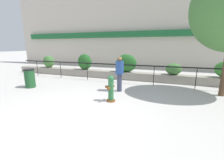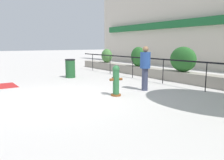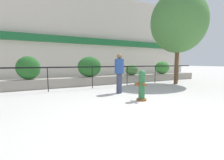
# 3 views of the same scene
# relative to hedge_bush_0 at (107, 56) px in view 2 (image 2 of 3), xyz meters

# --- Properties ---
(ground_plane) EXTENTS (120.00, 120.00, 0.00)m
(ground_plane) POSITION_rel_hedge_bush_0_xyz_m (6.29, -6.00, -0.99)
(ground_plane) COLOR #BCB7B2
(planter_wall_low) EXTENTS (18.00, 0.70, 0.50)m
(planter_wall_low) POSITION_rel_hedge_bush_0_xyz_m (6.29, 0.00, -0.74)
(planter_wall_low) COLOR gray
(planter_wall_low) RESTS_ON ground
(fence_railing_segment) EXTENTS (15.00, 0.05, 1.15)m
(fence_railing_segment) POSITION_rel_hedge_bush_0_xyz_m (6.29, -1.10, 0.03)
(fence_railing_segment) COLOR black
(fence_railing_segment) RESTS_ON ground
(hedge_bush_0) EXTENTS (0.96, 0.68, 0.98)m
(hedge_bush_0) POSITION_rel_hedge_bush_0_xyz_m (0.00, 0.00, 0.00)
(hedge_bush_0) COLOR #427538
(hedge_bush_0) RESTS_ON planter_wall_low
(hedge_bush_1) EXTENTS (1.11, 0.62, 1.15)m
(hedge_bush_1) POSITION_rel_hedge_bush_0_xyz_m (3.35, 0.00, 0.09)
(hedge_bush_1) COLOR #235B23
(hedge_bush_1) RESTS_ON planter_wall_low
(hedge_bush_2) EXTENTS (1.42, 0.70, 1.19)m
(hedge_bush_2) POSITION_rel_hedge_bush_0_xyz_m (6.52, 0.00, 0.11)
(hedge_bush_2) COLOR #235B23
(hedge_bush_2) RESTS_ON planter_wall_low
(fire_hydrant) EXTENTS (0.46, 0.48, 1.08)m
(fire_hydrant) POSITION_rel_hedge_bush_0_xyz_m (7.01, -4.31, -0.44)
(fire_hydrant) COLOR brown
(fire_hydrant) RESTS_ON ground
(pedestrian) EXTENTS (0.44, 0.44, 1.73)m
(pedestrian) POSITION_rel_hedge_bush_0_xyz_m (6.93, -2.84, -0.00)
(pedestrian) COLOR #383D56
(pedestrian) RESTS_ON ground
(trash_bin) EXTENTS (0.55, 0.55, 1.01)m
(trash_bin) POSITION_rel_hedge_bush_0_xyz_m (2.12, -3.82, -0.48)
(trash_bin) COLOR #1E5128
(trash_bin) RESTS_ON ground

